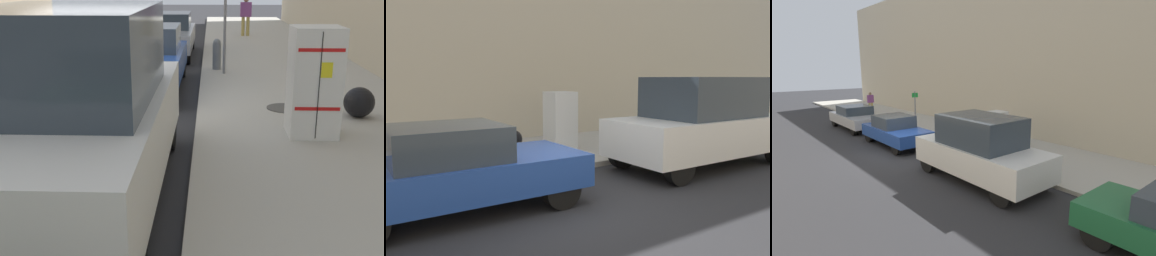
% 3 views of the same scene
% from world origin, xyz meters
% --- Properties ---
extents(ground_plane, '(80.00, 80.00, 0.00)m').
position_xyz_m(ground_plane, '(0.00, 0.00, 0.00)').
color(ground_plane, '#28282B').
extents(sidewalk_slab, '(4.39, 44.00, 0.13)m').
position_xyz_m(sidewalk_slab, '(-4.08, 0.00, 0.06)').
color(sidewalk_slab, '#B2ADA0').
rests_on(sidewalk_slab, ground).
extents(discarded_refrigerator, '(0.73, 0.72, 1.64)m').
position_xyz_m(discarded_refrigerator, '(-3.68, 2.23, 0.95)').
color(discarded_refrigerator, white).
rests_on(discarded_refrigerator, sidewalk_slab).
extents(manhole_cover, '(0.70, 0.70, 0.02)m').
position_xyz_m(manhole_cover, '(-3.52, 0.71, 0.13)').
color(manhole_cover, '#47443F').
rests_on(manhole_cover, sidewalk_slab).
extents(street_sign_post, '(0.36, 0.07, 2.27)m').
position_xyz_m(street_sign_post, '(-2.46, -2.73, 1.41)').
color(street_sign_post, slate).
rests_on(street_sign_post, sidewalk_slab).
extents(fire_hydrant, '(0.22, 0.22, 0.81)m').
position_xyz_m(fire_hydrant, '(-2.28, -3.33, 0.54)').
color(fire_hydrant, slate).
rests_on(fire_hydrant, sidewalk_slab).
extents(trash_bag, '(0.53, 0.53, 0.53)m').
position_xyz_m(trash_bag, '(-4.69, 1.24, 0.39)').
color(trash_bag, black).
rests_on(trash_bag, sidewalk_slab).
extents(pedestrian_walking_far, '(0.46, 0.22, 1.60)m').
position_xyz_m(pedestrian_walking_far, '(-3.58, -11.37, 1.04)').
color(pedestrian_walking_far, '#A8934C').
rests_on(pedestrian_walking_far, sidewalk_slab).
extents(parked_sedan_silver, '(1.86, 4.42, 1.38)m').
position_xyz_m(parked_sedan_silver, '(-0.61, -6.54, 0.71)').
color(parked_sedan_silver, silver).
rests_on(parked_sedan_silver, ground).
extents(parked_hatchback_blue, '(1.76, 4.01, 1.42)m').
position_xyz_m(parked_hatchback_blue, '(-0.61, -1.48, 0.72)').
color(parked_hatchback_blue, '#23479E').
rests_on(parked_hatchback_blue, ground).
extents(parked_van_white, '(2.03, 4.77, 2.16)m').
position_xyz_m(parked_van_white, '(-0.61, 4.44, 1.08)').
color(parked_van_white, silver).
rests_on(parked_van_white, ground).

